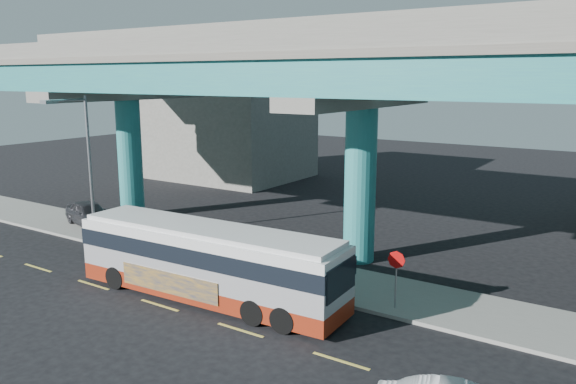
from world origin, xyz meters
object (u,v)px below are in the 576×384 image
Objects in this scene: transit_bus at (208,260)px; parked_car at (89,213)px; street_lamp at (80,148)px; stop_sign at (396,268)px.

transit_bus reaches higher than parked_car.
parked_car is 5.51m from street_lamp.
parked_car is at bearing -164.90° from stop_sign.
parked_car is at bearing 139.49° from street_lamp.
street_lamp reaches higher than transit_bus.
parked_car is at bearing 158.98° from transit_bus.
street_lamp is (2.63, -2.25, 4.28)m from parked_car.
street_lamp is at bearing -114.25° from parked_car.
transit_bus is 5.21× the size of stop_sign.
street_lamp is 3.39× the size of stop_sign.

